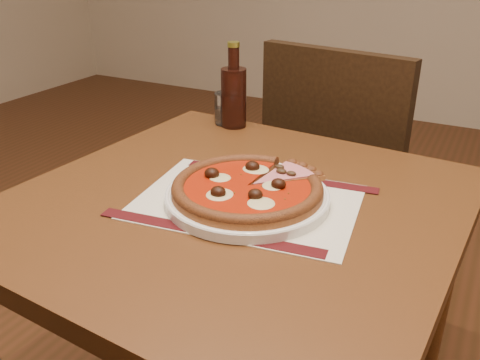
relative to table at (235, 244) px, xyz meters
The scene contains 8 objects.
table is the anchor object (origin of this frame).
chair_far 0.68m from the table, 88.20° to the left, with size 0.51×0.51×0.93m.
placemat 0.11m from the table, ahead, with size 0.40×0.29×0.00m, color silver.
plate 0.12m from the table, ahead, with size 0.30×0.30×0.02m, color white.
pizza 0.13m from the table, ahead, with size 0.28×0.28×0.04m.
ham_slice 0.17m from the table, 44.01° to the left, with size 0.11×0.15×0.02m.
water_glass 0.46m from the table, 120.81° to the left, with size 0.07×0.07×0.08m, color white.
bottle 0.46m from the table, 118.57° to the left, with size 0.06×0.06×0.22m.
Camera 1 is at (1.07, -0.75, 1.19)m, focal length 38.00 mm.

